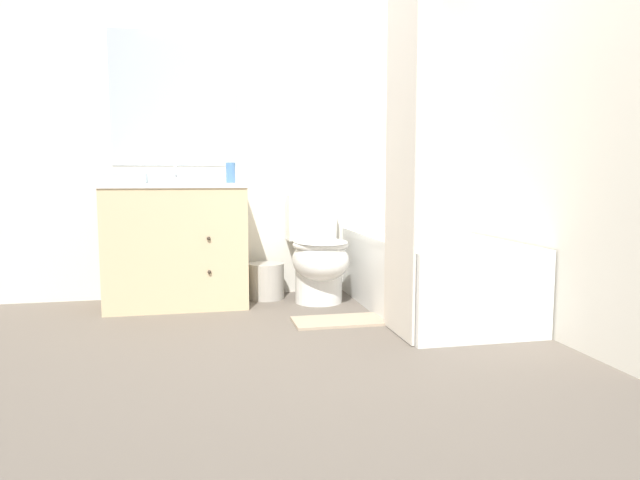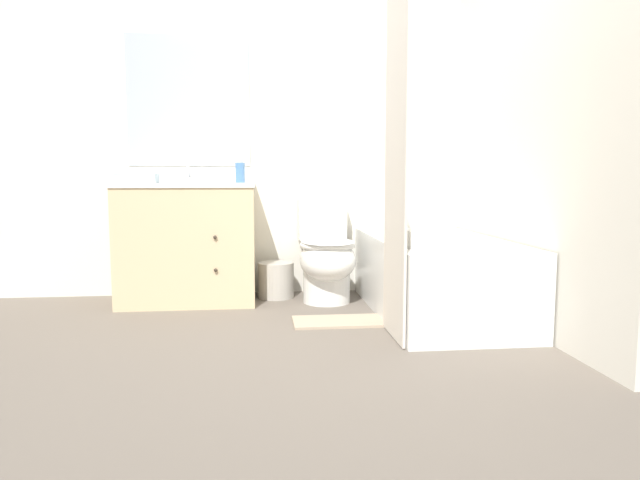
{
  "view_description": "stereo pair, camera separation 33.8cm",
  "coord_description": "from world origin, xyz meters",
  "views": [
    {
      "loc": [
        -0.62,
        -2.53,
        0.88
      ],
      "look_at": [
        0.08,
        0.76,
        0.5
      ],
      "focal_mm": 32.0,
      "sensor_mm": 36.0,
      "label": 1
    },
    {
      "loc": [
        -0.29,
        -2.58,
        0.88
      ],
      "look_at": [
        0.08,
        0.76,
        0.5
      ],
      "focal_mm": 32.0,
      "sensor_mm": 36.0,
      "label": 2
    }
  ],
  "objects": [
    {
      "name": "shower_curtain",
      "position": [
        0.45,
        0.39,
        0.98
      ],
      "size": [
        0.02,
        0.45,
        1.94
      ],
      "color": "silver",
      "rests_on": "ground_plane"
    },
    {
      "name": "sink_faucet",
      "position": [
        -0.77,
        1.6,
        0.87
      ],
      "size": [
        0.14,
        0.12,
        0.12
      ],
      "color": "silver",
      "rests_on": "vanity_cabinet"
    },
    {
      "name": "tissue_box",
      "position": [
        -0.66,
        1.39,
        0.87
      ],
      "size": [
        0.12,
        0.12,
        0.1
      ],
      "color": "white",
      "rests_on": "vanity_cabinet"
    },
    {
      "name": "wastebasket",
      "position": [
        -0.15,
        1.5,
        0.13
      ],
      "size": [
        0.26,
        0.26,
        0.26
      ],
      "color": "#B7B2A8",
      "rests_on": "ground_plane"
    },
    {
      "name": "vanity_cabinet",
      "position": [
        -0.77,
        1.42,
        0.42
      ],
      "size": [
        0.94,
        0.57,
        0.83
      ],
      "color": "beige",
      "rests_on": "ground_plane"
    },
    {
      "name": "bathtub",
      "position": [
        0.84,
        0.91,
        0.25
      ],
      "size": [
        0.77,
        1.56,
        0.49
      ],
      "color": "white",
      "rests_on": "ground_plane"
    },
    {
      "name": "bath_mat",
      "position": [
        0.22,
        0.73,
        0.01
      ],
      "size": [
        0.59,
        0.29,
        0.02
      ],
      "color": "tan",
      "rests_on": "ground_plane"
    },
    {
      "name": "wall_back",
      "position": [
        -0.01,
        1.72,
        1.25
      ],
      "size": [
        8.0,
        0.06,
        2.5
      ],
      "color": "white",
      "rests_on": "ground_plane"
    },
    {
      "name": "toilet",
      "position": [
        0.19,
        1.32,
        0.32
      ],
      "size": [
        0.38,
        0.68,
        0.74
      ],
      "color": "white",
      "rests_on": "ground_plane"
    },
    {
      "name": "wall_right",
      "position": [
        1.26,
        0.85,
        1.25
      ],
      "size": [
        0.05,
        2.69,
        2.5
      ],
      "color": "white",
      "rests_on": "ground_plane"
    },
    {
      "name": "hand_towel_folded",
      "position": [
        -1.07,
        1.28,
        0.86
      ],
      "size": [
        0.26,
        0.17,
        0.06
      ],
      "color": "silver",
      "rests_on": "vanity_cabinet"
    },
    {
      "name": "ground_plane",
      "position": [
        0.0,
        0.0,
        0.0
      ],
      "size": [
        14.0,
        14.0,
        0.0
      ],
      "primitive_type": "plane",
      "color": "#6B6056"
    },
    {
      "name": "soap_dispenser",
      "position": [
        -0.4,
        1.4,
        0.91
      ],
      "size": [
        0.06,
        0.06,
        0.17
      ],
      "color": "#4C7AB2",
      "rests_on": "vanity_cabinet"
    },
    {
      "name": "bath_towel_folded",
      "position": [
        0.69,
        0.48,
        0.53
      ],
      "size": [
        0.32,
        0.24,
        0.1
      ],
      "color": "white",
      "rests_on": "bathtub"
    }
  ]
}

